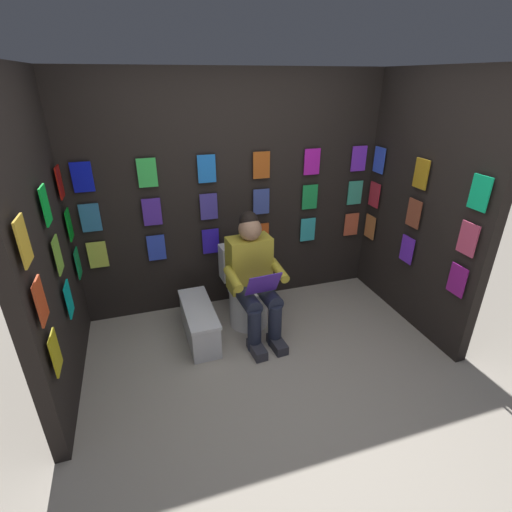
# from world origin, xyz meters

# --- Properties ---
(ground_plane) EXTENTS (30.00, 30.00, 0.00)m
(ground_plane) POSITION_xyz_m (0.00, 0.00, 0.00)
(ground_plane) COLOR #B2A899
(display_wall_back) EXTENTS (3.19, 0.14, 2.35)m
(display_wall_back) POSITION_xyz_m (0.00, -1.66, 1.17)
(display_wall_back) COLOR black
(display_wall_back) RESTS_ON ground
(display_wall_left) EXTENTS (0.14, 1.62, 2.35)m
(display_wall_left) POSITION_xyz_m (-1.59, -0.81, 1.17)
(display_wall_left) COLOR black
(display_wall_left) RESTS_ON ground
(display_wall_right) EXTENTS (0.14, 1.62, 2.35)m
(display_wall_right) POSITION_xyz_m (1.59, -0.81, 1.17)
(display_wall_right) COLOR black
(display_wall_right) RESTS_ON ground
(toilet) EXTENTS (0.42, 0.57, 0.77)m
(toilet) POSITION_xyz_m (0.02, -1.19, 0.33)
(toilet) COLOR white
(toilet) RESTS_ON ground
(person_reading) EXTENTS (0.55, 0.71, 1.19)m
(person_reading) POSITION_xyz_m (-0.00, -0.97, 0.60)
(person_reading) COLOR gold
(person_reading) RESTS_ON ground
(comic_longbox_near) EXTENTS (0.28, 0.75, 0.35)m
(comic_longbox_near) POSITION_xyz_m (0.52, -1.01, 0.17)
(comic_longbox_near) COLOR silver
(comic_longbox_near) RESTS_ON ground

